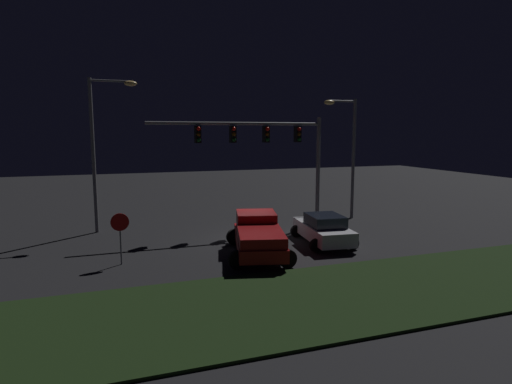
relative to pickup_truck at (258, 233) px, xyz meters
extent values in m
plane|color=black|center=(0.60, 2.73, -1.00)|extent=(80.00, 80.00, 0.00)
cube|color=black|center=(0.60, -5.76, -0.95)|extent=(24.34, 5.99, 0.10)
cube|color=maroon|center=(-0.04, -0.17, -0.32)|extent=(3.24, 5.72, 0.55)
cube|color=maroon|center=(0.24, 0.98, 0.38)|extent=(2.24, 2.29, 0.85)
cube|color=black|center=(0.24, 0.98, 0.50)|extent=(2.07, 1.90, 0.51)
cube|color=maroon|center=(-0.30, -1.22, 0.18)|extent=(2.59, 3.40, 0.45)
cylinder|color=black|center=(-0.57, 1.97, -0.60)|extent=(0.80, 0.22, 0.80)
cylinder|color=black|center=(1.43, 1.47, -0.60)|extent=(0.80, 0.22, 0.80)
cylinder|color=black|center=(-1.51, -1.81, -0.60)|extent=(0.80, 0.22, 0.80)
cylinder|color=black|center=(0.49, -2.30, -0.60)|extent=(0.80, 0.22, 0.80)
cube|color=silver|center=(3.79, 0.84, -0.39)|extent=(2.27, 4.57, 0.70)
cube|color=black|center=(3.77, 0.59, 0.24)|extent=(1.81, 2.16, 0.55)
cylinder|color=black|center=(3.04, 2.43, -0.68)|extent=(0.64, 0.22, 0.64)
cylinder|color=black|center=(4.87, 2.23, -0.68)|extent=(0.64, 0.22, 0.64)
cylinder|color=black|center=(2.72, -0.55, -0.68)|extent=(0.64, 0.22, 0.64)
cylinder|color=black|center=(4.55, -0.75, -0.68)|extent=(0.64, 0.22, 0.64)
cylinder|color=slate|center=(5.72, 5.25, 2.25)|extent=(0.24, 0.24, 6.50)
cylinder|color=slate|center=(0.62, 5.25, 5.10)|extent=(10.20, 0.18, 0.18)
cube|color=black|center=(4.32, 5.25, 4.50)|extent=(0.32, 0.44, 0.95)
sphere|color=red|center=(4.32, 5.02, 4.80)|extent=(0.22, 0.22, 0.22)
sphere|color=#59380A|center=(4.32, 5.02, 4.50)|extent=(0.22, 0.22, 0.22)
sphere|color=#0C4719|center=(4.32, 5.02, 4.20)|extent=(0.22, 0.22, 0.22)
cube|color=black|center=(2.32, 5.25, 4.50)|extent=(0.32, 0.44, 0.95)
sphere|color=red|center=(2.32, 5.02, 4.80)|extent=(0.22, 0.22, 0.22)
sphere|color=#59380A|center=(2.32, 5.02, 4.50)|extent=(0.22, 0.22, 0.22)
sphere|color=#0C4719|center=(2.32, 5.02, 4.20)|extent=(0.22, 0.22, 0.22)
cube|color=black|center=(0.32, 5.25, 4.50)|extent=(0.32, 0.44, 0.95)
sphere|color=red|center=(0.32, 5.02, 4.80)|extent=(0.22, 0.22, 0.22)
sphere|color=#59380A|center=(0.32, 5.02, 4.50)|extent=(0.22, 0.22, 0.22)
sphere|color=#0C4719|center=(0.32, 5.02, 4.20)|extent=(0.22, 0.22, 0.22)
cube|color=black|center=(-1.68, 5.25, 4.50)|extent=(0.32, 0.44, 0.95)
sphere|color=red|center=(-1.68, 5.02, 4.80)|extent=(0.22, 0.22, 0.22)
sphere|color=#59380A|center=(-1.68, 5.02, 4.50)|extent=(0.22, 0.22, 0.22)
sphere|color=#0C4719|center=(-1.68, 5.02, 4.20)|extent=(0.22, 0.22, 0.22)
cylinder|color=slate|center=(-7.17, 7.11, 3.28)|extent=(0.20, 0.20, 8.55)
cylinder|color=slate|center=(-6.10, 7.11, 7.40)|extent=(2.13, 0.12, 0.12)
ellipsoid|color=#F9CC72|center=(-5.03, 7.11, 7.30)|extent=(0.70, 0.44, 0.30)
cylinder|color=slate|center=(8.65, 6.01, 2.85)|extent=(0.20, 0.20, 7.71)
cylinder|color=slate|center=(7.73, 6.01, 6.56)|extent=(1.84, 0.12, 0.12)
ellipsoid|color=#F9CC72|center=(6.81, 6.01, 6.46)|extent=(0.70, 0.44, 0.30)
cylinder|color=slate|center=(-6.03, 0.47, 0.10)|extent=(0.07, 0.07, 2.20)
cylinder|color=#B20C0F|center=(-6.03, 0.44, 0.85)|extent=(0.76, 0.03, 0.76)
camera|label=1|loc=(-6.30, -18.07, 4.61)|focal=29.87mm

